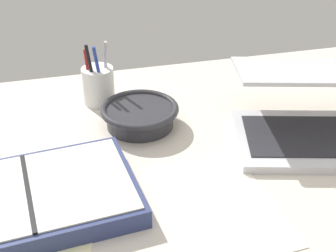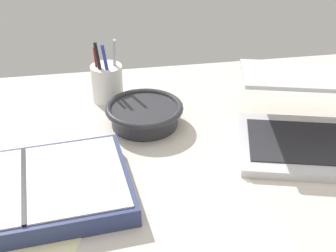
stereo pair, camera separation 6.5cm
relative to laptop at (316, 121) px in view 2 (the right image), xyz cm
name	(u,v)px [view 2 (the right image)]	position (x,y,z in cm)	size (l,w,h in cm)	color
desk_top	(170,179)	(-31.91, -6.13, -6.12)	(140.00, 100.00, 2.00)	beige
laptop	(316,121)	(0.00, 0.00, 0.00)	(38.45, 38.45, 15.03)	silver
bowl	(144,114)	(-34.35, 13.25, -2.33)	(17.51, 17.51, 4.94)	#2D2D33
pen_cup	(107,82)	(-41.75, 26.51, -0.36)	(7.63, 7.63, 15.99)	white
planner	(25,192)	(-58.43, -9.30, -3.17)	(38.80, 27.26, 4.08)	navy
scissors	(69,213)	(-50.94, -14.31, -4.78)	(12.43, 6.33, 0.80)	#B7B7BC
paper_sheet_front	(209,207)	(-26.77, -16.52, -5.04)	(19.65, 28.33, 0.16)	silver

